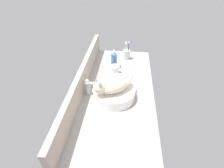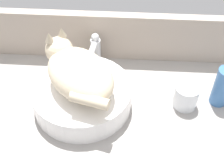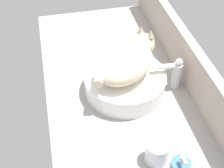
# 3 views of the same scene
# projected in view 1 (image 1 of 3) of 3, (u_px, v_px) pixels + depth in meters

# --- Properties ---
(ground_plane) EXTENTS (1.40, 0.58, 0.04)m
(ground_plane) POSITION_uv_depth(u_px,v_px,m) (117.00, 93.00, 1.40)
(ground_plane) COLOR #9E9993
(backsplash_panel) EXTENTS (1.40, 0.04, 0.18)m
(backsplash_panel) POSITION_uv_depth(u_px,v_px,m) (82.00, 80.00, 1.35)
(backsplash_panel) COLOR #AD9E8E
(backsplash_panel) RESTS_ON ground_plane
(sink_basin) EXTENTS (0.31, 0.31, 0.08)m
(sink_basin) POSITION_uv_depth(u_px,v_px,m) (114.00, 93.00, 1.30)
(sink_basin) COLOR white
(sink_basin) RESTS_ON ground_plane
(cat) EXTENTS (0.29, 0.30, 0.14)m
(cat) POSITION_uv_depth(u_px,v_px,m) (112.00, 84.00, 1.24)
(cat) COLOR beige
(cat) RESTS_ON sink_basin
(faucet) EXTENTS (0.04, 0.12, 0.14)m
(faucet) POSITION_uv_depth(u_px,v_px,m) (89.00, 86.00, 1.31)
(faucet) COLOR silver
(faucet) RESTS_ON ground_plane
(soap_dispenser) EXTENTS (0.05, 0.05, 0.17)m
(soap_dispenser) POSITION_uv_depth(u_px,v_px,m) (114.00, 60.00, 1.63)
(soap_dispenser) COLOR #3F72B2
(soap_dispenser) RESTS_ON ground_plane
(toothbrush_cup) EXTENTS (0.07, 0.07, 0.19)m
(toothbrush_cup) POSITION_uv_depth(u_px,v_px,m) (127.00, 54.00, 1.77)
(toothbrush_cup) COLOR silver
(toothbrush_cup) RESTS_ON ground_plane
(water_glass) EXTENTS (0.08, 0.08, 0.08)m
(water_glass) POSITION_uv_depth(u_px,v_px,m) (115.00, 70.00, 1.57)
(water_glass) COLOR white
(water_glass) RESTS_ON ground_plane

